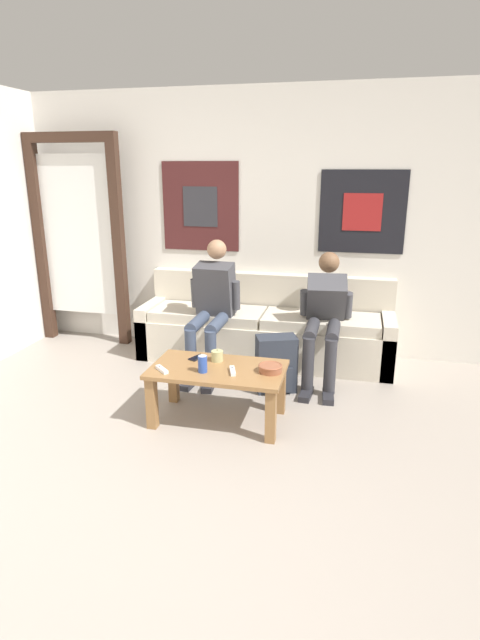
{
  "coord_description": "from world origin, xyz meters",
  "views": [
    {
      "loc": [
        0.94,
        -2.0,
        1.82
      ],
      "look_at": [
        0.06,
        1.73,
        0.64
      ],
      "focal_mm": 28.0,
      "sensor_mm": 36.0,
      "label": 1
    }
  ],
  "objects_px": {
    "person_seated_adult": "(212,303)",
    "backpack": "(276,365)",
    "coffee_table": "(218,378)",
    "pillar_candle": "(217,356)",
    "couch": "(265,331)",
    "game_controller_near_left": "(233,371)",
    "person_seated_teen": "(325,312)",
    "cell_phone": "(197,358)",
    "drink_can_blue": "(203,364)",
    "game_controller_near_right": "(162,369)",
    "ceramic_bowl": "(270,368)"
  },
  "relations": [
    {
      "from": "person_seated_teen",
      "to": "game_controller_near_right",
      "type": "xyz_separation_m",
      "value": [
        -1.06,
        -1.17,
        -0.17
      ]
    },
    {
      "from": "couch",
      "to": "drink_can_blue",
      "type": "distance_m",
      "value": 1.45
    },
    {
      "from": "drink_can_blue",
      "to": "game_controller_near_right",
      "type": "distance_m",
      "value": 0.3
    },
    {
      "from": "couch",
      "to": "backpack",
      "type": "height_order",
      "value": "couch"
    },
    {
      "from": "person_seated_teen",
      "to": "cell_phone",
      "type": "height_order",
      "value": "person_seated_teen"
    },
    {
      "from": "couch",
      "to": "backpack",
      "type": "distance_m",
      "value": 0.75
    },
    {
      "from": "backpack",
      "to": "pillar_candle",
      "type": "height_order",
      "value": "pillar_candle"
    },
    {
      "from": "couch",
      "to": "game_controller_near_right",
      "type": "bearing_deg",
      "value": -107.96
    },
    {
      "from": "drink_can_blue",
      "to": "game_controller_near_right",
      "type": "relative_size",
      "value": 0.96
    },
    {
      "from": "pillar_candle",
      "to": "cell_phone",
      "type": "bearing_deg",
      "value": 174.35
    },
    {
      "from": "drink_can_blue",
      "to": "game_controller_near_right",
      "type": "height_order",
      "value": "drink_can_blue"
    },
    {
      "from": "person_seated_adult",
      "to": "person_seated_teen",
      "type": "height_order",
      "value": "person_seated_adult"
    },
    {
      "from": "pillar_candle",
      "to": "coffee_table",
      "type": "bearing_deg",
      "value": -72.69
    },
    {
      "from": "cell_phone",
      "to": "drink_can_blue",
      "type": "bearing_deg",
      "value": -63.68
    },
    {
      "from": "person_seated_adult",
      "to": "person_seated_teen",
      "type": "bearing_deg",
      "value": 3.7
    },
    {
      "from": "person_seated_adult",
      "to": "backpack",
      "type": "distance_m",
      "value": 0.84
    },
    {
      "from": "couch",
      "to": "drink_can_blue",
      "type": "bearing_deg",
      "value": -97.52
    },
    {
      "from": "person_seated_teen",
      "to": "backpack",
      "type": "bearing_deg",
      "value": -131.53
    },
    {
      "from": "game_controller_near_right",
      "to": "couch",
      "type": "bearing_deg",
      "value": 72.04
    },
    {
      "from": "person_seated_teen",
      "to": "cell_phone",
      "type": "distance_m",
      "value": 1.26
    },
    {
      "from": "person_seated_adult",
      "to": "cell_phone",
      "type": "height_order",
      "value": "person_seated_adult"
    },
    {
      "from": "pillar_candle",
      "to": "game_controller_near_right",
      "type": "bearing_deg",
      "value": -140.18
    },
    {
      "from": "game_controller_near_right",
      "to": "backpack",
      "type": "bearing_deg",
      "value": 47.21
    },
    {
      "from": "ceramic_bowl",
      "to": "drink_can_blue",
      "type": "bearing_deg",
      "value": -166.4
    },
    {
      "from": "person_seated_adult",
      "to": "backpack",
      "type": "height_order",
      "value": "person_seated_adult"
    },
    {
      "from": "ceramic_bowl",
      "to": "game_controller_near_left",
      "type": "relative_size",
      "value": 1.17
    },
    {
      "from": "couch",
      "to": "ceramic_bowl",
      "type": "bearing_deg",
      "value": -77.96
    },
    {
      "from": "drink_can_blue",
      "to": "game_controller_near_left",
      "type": "distance_m",
      "value": 0.22
    },
    {
      "from": "backpack",
      "to": "game_controller_near_right",
      "type": "relative_size",
      "value": 3.71
    },
    {
      "from": "drink_can_blue",
      "to": "game_controller_near_left",
      "type": "bearing_deg",
      "value": 10.98
    },
    {
      "from": "game_controller_near_left",
      "to": "ceramic_bowl",
      "type": "bearing_deg",
      "value": 15.67
    },
    {
      "from": "couch",
      "to": "coffee_table",
      "type": "height_order",
      "value": "couch"
    },
    {
      "from": "person_seated_adult",
      "to": "cell_phone",
      "type": "distance_m",
      "value": 0.84
    },
    {
      "from": "couch",
      "to": "game_controller_near_left",
      "type": "distance_m",
      "value": 1.39
    },
    {
      "from": "coffee_table",
      "to": "drink_can_blue",
      "type": "distance_m",
      "value": 0.2
    },
    {
      "from": "backpack",
      "to": "ceramic_bowl",
      "type": "xyz_separation_m",
      "value": [
        0.05,
        -0.6,
        0.22
      ]
    },
    {
      "from": "coffee_table",
      "to": "person_seated_teen",
      "type": "xyz_separation_m",
      "value": [
        0.69,
        1.01,
        0.26
      ]
    },
    {
      "from": "person_seated_adult",
      "to": "drink_can_blue",
      "type": "xyz_separation_m",
      "value": [
        0.24,
        -1.05,
        -0.15
      ]
    },
    {
      "from": "person_seated_adult",
      "to": "backpack",
      "type": "xyz_separation_m",
      "value": [
        0.65,
        -0.34,
        -0.41
      ]
    },
    {
      "from": "person_seated_adult",
      "to": "pillar_candle",
      "type": "height_order",
      "value": "person_seated_adult"
    },
    {
      "from": "backpack",
      "to": "cell_phone",
      "type": "relative_size",
      "value": 3.16
    },
    {
      "from": "couch",
      "to": "backpack",
      "type": "relative_size",
      "value": 5.08
    },
    {
      "from": "person_seated_adult",
      "to": "pillar_candle",
      "type": "distance_m",
      "value": 0.89
    },
    {
      "from": "backpack",
      "to": "game_controller_near_right",
      "type": "height_order",
      "value": "backpack"
    },
    {
      "from": "person_seated_adult",
      "to": "coffee_table",
      "type": "bearing_deg",
      "value": -71.44
    },
    {
      "from": "couch",
      "to": "cell_phone",
      "type": "xyz_separation_m",
      "value": [
        -0.31,
        -1.18,
        0.14
      ]
    },
    {
      "from": "backpack",
      "to": "ceramic_bowl",
      "type": "distance_m",
      "value": 0.64
    },
    {
      "from": "backpack",
      "to": "person_seated_teen",
      "type": "bearing_deg",
      "value": 48.47
    },
    {
      "from": "coffee_table",
      "to": "ceramic_bowl",
      "type": "relative_size",
      "value": 5.66
    },
    {
      "from": "coffee_table",
      "to": "cell_phone",
      "type": "distance_m",
      "value": 0.26
    }
  ]
}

